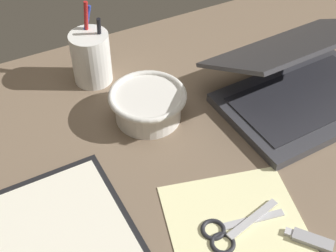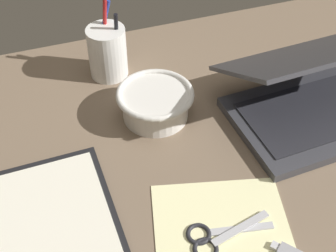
# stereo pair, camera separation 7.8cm
# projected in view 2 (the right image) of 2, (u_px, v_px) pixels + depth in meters

# --- Properties ---
(desk_top) EXTENTS (1.40, 1.00, 0.02)m
(desk_top) POSITION_uv_depth(u_px,v_px,m) (208.00, 193.00, 0.78)
(desk_top) COLOR #75604C
(desk_top) RESTS_ON ground
(laptop) EXTENTS (0.34, 0.27, 0.17)m
(laptop) POSITION_uv_depth(u_px,v_px,m) (317.00, 94.00, 0.88)
(laptop) COLOR #38383D
(laptop) RESTS_ON desk_top
(bowl) EXTENTS (0.15, 0.15, 0.06)m
(bowl) POSITION_uv_depth(u_px,v_px,m) (155.00, 103.00, 0.88)
(bowl) COLOR silver
(bowl) RESTS_ON desk_top
(pen_cup) EXTENTS (0.08, 0.08, 0.17)m
(pen_cup) POSITION_uv_depth(u_px,v_px,m) (108.00, 52.00, 0.96)
(pen_cup) COLOR white
(pen_cup) RESTS_ON desk_top
(scissors) EXTENTS (0.14, 0.07, 0.01)m
(scissors) POSITION_uv_depth(u_px,v_px,m) (212.00, 238.00, 0.70)
(scissors) COLOR #B7B7BC
(scissors) RESTS_ON desk_top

